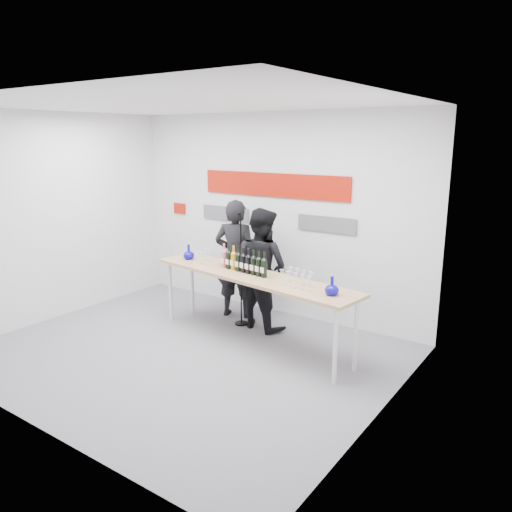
# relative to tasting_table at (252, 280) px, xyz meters

# --- Properties ---
(ground) EXTENTS (5.00, 5.00, 0.00)m
(ground) POSITION_rel_tasting_table_xyz_m (-0.47, -0.77, -0.86)
(ground) COLOR slate
(ground) RESTS_ON ground
(back_wall) EXTENTS (5.00, 0.04, 3.00)m
(back_wall) POSITION_rel_tasting_table_xyz_m (-0.47, 1.23, 0.64)
(back_wall) COLOR silver
(back_wall) RESTS_ON ground
(signage) EXTENTS (3.38, 0.02, 0.79)m
(signage) POSITION_rel_tasting_table_xyz_m (-0.52, 1.20, 0.95)
(signage) COLOR #A11506
(signage) RESTS_ON back_wall
(tasting_table) EXTENTS (3.14, 1.04, 0.93)m
(tasting_table) POSITION_rel_tasting_table_xyz_m (0.00, 0.00, 0.00)
(tasting_table) COLOR tan
(tasting_table) RESTS_ON ground
(wine_bottles) EXTENTS (0.80, 0.19, 0.33)m
(wine_bottles) POSITION_rel_tasting_table_xyz_m (-0.15, 0.03, 0.23)
(wine_bottles) COLOR #CC5966
(wine_bottles) RESTS_ON tasting_table
(decanter_left) EXTENTS (0.16, 0.16, 0.21)m
(decanter_left) POSITION_rel_tasting_table_xyz_m (-1.22, 0.17, 0.18)
(decanter_left) COLOR #0C0898
(decanter_left) RESTS_ON tasting_table
(decanter_right) EXTENTS (0.16, 0.16, 0.21)m
(decanter_right) POSITION_rel_tasting_table_xyz_m (1.22, -0.18, 0.18)
(decanter_right) COLOR #0C0898
(decanter_right) RESTS_ON tasting_table
(glasses_left) EXTENTS (0.26, 0.25, 0.18)m
(glasses_left) POSITION_rel_tasting_table_xyz_m (-0.90, 0.11, 0.16)
(glasses_left) COLOR silver
(glasses_left) RESTS_ON tasting_table
(glasses_right) EXTENTS (0.46, 0.28, 0.18)m
(glasses_right) POSITION_rel_tasting_table_xyz_m (0.74, -0.11, 0.16)
(glasses_right) COLOR silver
(glasses_right) RESTS_ON tasting_table
(presenter_left) EXTENTS (0.74, 0.61, 1.76)m
(presenter_left) POSITION_rel_tasting_table_xyz_m (-0.78, 0.70, 0.03)
(presenter_left) COLOR black
(presenter_left) RESTS_ON ground
(presenter_right) EXTENTS (0.93, 0.78, 1.70)m
(presenter_right) POSITION_rel_tasting_table_xyz_m (-0.22, 0.55, -0.00)
(presenter_right) COLOR black
(presenter_right) RESTS_ON ground
(mic_stand) EXTENTS (0.19, 0.19, 1.64)m
(mic_stand) POSITION_rel_tasting_table_xyz_m (-0.50, 0.45, -0.36)
(mic_stand) COLOR black
(mic_stand) RESTS_ON ground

